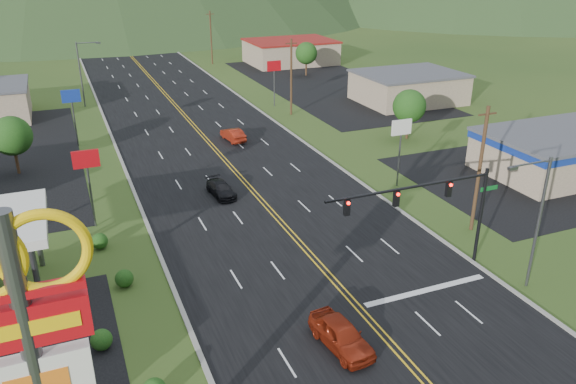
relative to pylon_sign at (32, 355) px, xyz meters
name	(u,v)px	position (x,y,z in m)	size (l,w,h in m)	color
pylon_sign	(32,355)	(0.00, 0.00, 0.00)	(4.32, 0.60, 14.00)	#59595E
traffic_signal	(435,201)	(23.48, 12.00, -3.97)	(13.10, 0.43, 7.00)	black
streetlight_east	(536,216)	(28.18, 8.00, -4.12)	(3.28, 0.25, 9.00)	#59595E
streetlight_west	(82,70)	(5.32, 68.00, -4.12)	(3.28, 0.25, 9.00)	#59595E
building_east_near	(562,150)	(47.00, 23.00, -7.03)	(15.40, 10.40, 4.10)	tan
building_east_mid	(408,87)	(49.00, 53.00, -7.14)	(14.40, 11.40, 4.30)	tan
building_east_far	(290,52)	(45.00, 88.00, -7.04)	(16.40, 12.40, 4.50)	tan
pole_sign_west_a	(87,167)	(3.00, 28.00, -4.25)	(2.00, 0.18, 6.40)	#59595E
pole_sign_west_b	(72,102)	(3.00, 50.00, -4.25)	(2.00, 0.18, 6.40)	#59595E
pole_sign_east_a	(401,134)	(30.00, 26.00, -4.25)	(2.00, 0.18, 6.40)	#59595E
pole_sign_east_b	(274,71)	(30.00, 58.00, -4.25)	(2.00, 0.18, 6.40)	#59595E
tree_west_a	(12,136)	(-3.00, 43.00, -5.41)	(3.84, 3.84, 5.82)	#382314
tree_east_a	(409,106)	(39.00, 38.00, -5.41)	(3.84, 3.84, 5.82)	#382314
tree_east_b	(306,53)	(43.00, 76.00, -5.41)	(3.84, 3.84, 5.82)	#382314
utility_pole_a	(480,169)	(30.50, 16.00, -4.17)	(1.60, 0.28, 10.00)	#382314
utility_pole_b	(291,77)	(30.50, 53.00, -4.17)	(1.60, 0.28, 10.00)	#382314
utility_pole_c	(211,37)	(30.50, 93.00, -4.17)	(1.60, 0.28, 10.00)	#382314
utility_pole_d	(169,17)	(30.50, 133.00, -4.17)	(1.60, 0.28, 10.00)	#382314
car_red_near	(341,335)	(14.28, 7.09, -8.50)	(1.88, 4.68, 1.59)	maroon
car_dark_mid	(221,189)	(14.04, 30.01, -8.69)	(1.72, 4.22, 1.23)	black
car_red_far	(233,135)	(19.80, 44.94, -8.58)	(1.53, 4.38, 1.44)	maroon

